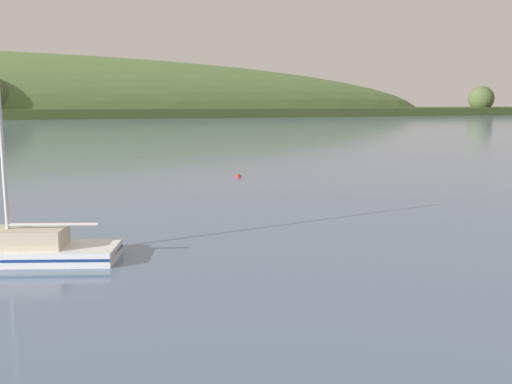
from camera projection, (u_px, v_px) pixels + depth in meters
name	position (u px, v px, depth m)	size (l,w,h in m)	color
sailboat_midwater_white	(7.00, 256.00, 21.98)	(7.82, 4.55, 10.45)	white
mooring_buoy_off_fishing_boat	(238.00, 177.00, 46.77)	(0.49, 0.49, 0.57)	red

